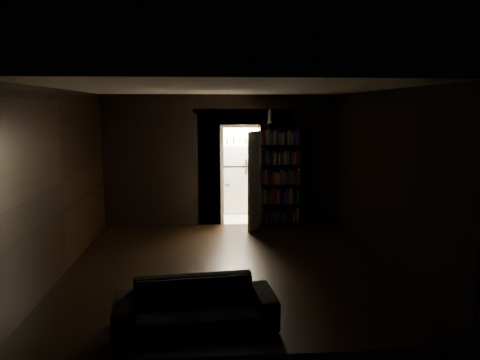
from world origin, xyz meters
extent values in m
plane|color=black|center=(0.00, 0.00, 0.00)|extent=(5.50, 5.50, 0.00)
cube|color=black|center=(-1.23, 2.80, 1.40)|extent=(2.55, 0.10, 2.80)
cube|color=black|center=(1.73, 2.80, 1.40)|extent=(1.55, 0.10, 2.80)
cube|color=black|center=(0.50, 2.80, 2.45)|extent=(0.90, 0.10, 0.70)
cube|color=black|center=(-2.50, 0.00, 1.40)|extent=(0.02, 5.50, 2.80)
cube|color=black|center=(2.50, 0.00, 1.40)|extent=(0.02, 5.50, 2.80)
cube|color=black|center=(0.00, -2.75, 1.40)|extent=(5.00, 0.02, 2.80)
cube|color=beige|center=(0.00, 0.00, 2.80)|extent=(5.00, 5.50, 0.02)
cube|color=silver|center=(0.50, 2.74, 1.05)|extent=(1.04, 0.06, 2.17)
cube|color=beige|center=(0.50, 3.65, -0.05)|extent=(2.20, 1.80, 0.10)
cube|color=#EFE8CF|center=(0.50, 4.50, 1.20)|extent=(2.20, 0.10, 2.40)
cube|color=#EFE8CF|center=(-0.55, 3.65, 1.20)|extent=(0.10, 1.60, 2.40)
cube|color=#EFE8CF|center=(1.55, 3.65, 1.20)|extent=(0.10, 1.60, 2.40)
cube|color=#EFE8CF|center=(0.50, 3.65, 2.45)|extent=(2.20, 1.80, 0.10)
cube|color=#C4696B|center=(0.50, 4.44, 2.22)|extent=(2.00, 0.04, 0.26)
imported|color=black|center=(-0.44, -2.07, 0.35)|extent=(1.92, 0.99, 0.71)
cube|color=black|center=(1.25, 2.59, 1.10)|extent=(0.95, 0.55, 2.20)
cube|color=white|center=(0.33, 4.03, 0.82)|extent=(0.91, 0.87, 1.65)
cube|color=silver|center=(0.75, 2.37, 1.02)|extent=(0.49, 0.75, 2.05)
cube|color=white|center=(1.01, 2.54, 2.35)|extent=(0.13, 0.13, 0.31)
cube|color=black|center=(0.40, 3.91, 1.77)|extent=(0.55, 0.30, 0.23)
camera|label=1|loc=(-0.27, -7.21, 2.51)|focal=35.00mm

